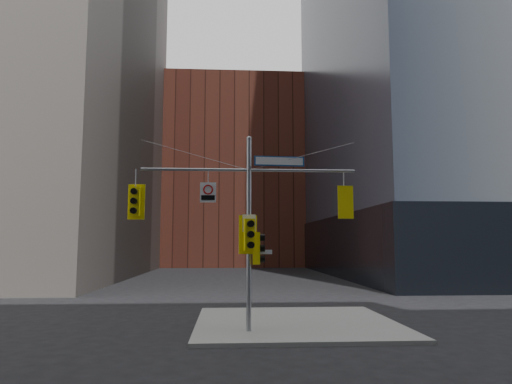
{
  "coord_description": "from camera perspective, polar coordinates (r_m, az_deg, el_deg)",
  "views": [
    {
      "loc": [
        -0.76,
        -14.81,
        3.26
      ],
      "look_at": [
        0.26,
        2.0,
        5.18
      ],
      "focal_mm": 32.0,
      "sensor_mm": 36.0,
      "label": 1
    }
  ],
  "objects": [
    {
      "name": "traffic_light_west_arm",
      "position": [
        17.23,
        -14.87,
        -1.15
      ],
      "size": [
        0.62,
        0.51,
        1.31
      ],
      "rotation": [
        0.0,
        0.0,
        -0.06
      ],
      "color": "#FFE80D",
      "rests_on": "ground"
    },
    {
      "name": "signal_assembly",
      "position": [
        16.86,
        -0.89,
        -2.56
      ],
      "size": [
        8.0,
        0.8,
        7.3
      ],
      "color": "gray",
      "rests_on": "ground"
    },
    {
      "name": "traffic_light_pole_front",
      "position": [
        16.56,
        -0.86,
        -5.33
      ],
      "size": [
        0.67,
        0.61,
        1.41
      ],
      "rotation": [
        0.0,
        0.0,
        0.21
      ],
      "color": "#FFE80D",
      "rests_on": "ground"
    },
    {
      "name": "street_blade_ew",
      "position": [
        16.86,
        0.64,
        -7.51
      ],
      "size": [
        0.82,
        0.11,
        0.16
      ],
      "rotation": [
        0.0,
        0.0,
        0.1
      ],
      "color": "silver",
      "rests_on": "ground"
    },
    {
      "name": "regulatory_sign_pole",
      "position": [
        16.72,
        -0.87,
        -3.97
      ],
      "size": [
        0.48,
        0.09,
        0.64
      ],
      "rotation": [
        0.0,
        0.0,
        0.13
      ],
      "color": "silver",
      "rests_on": "ground"
    },
    {
      "name": "brick_midrise",
      "position": [
        73.6,
        -2.85,
        1.91
      ],
      "size": [
        26.0,
        20.0,
        28.0
      ],
      "primitive_type": "cube",
      "color": "brown",
      "rests_on": "ground"
    },
    {
      "name": "regulatory_sign_arm",
      "position": [
        16.91,
        -6.01,
        0.04
      ],
      "size": [
        0.59,
        0.06,
        0.74
      ],
      "rotation": [
        0.0,
        0.0,
        -0.01
      ],
      "color": "silver",
      "rests_on": "ground"
    },
    {
      "name": "street_blade_ns",
      "position": [
        17.28,
        -0.97,
        -8.08
      ],
      "size": [
        0.12,
        0.8,
        0.16
      ],
      "rotation": [
        0.0,
        0.0,
        -0.11
      ],
      "color": "#145926",
      "rests_on": "ground"
    },
    {
      "name": "podium_ne",
      "position": [
        54.94,
        28.26,
        -6.0
      ],
      "size": [
        36.4,
        36.4,
        6.0
      ],
      "primitive_type": "cube",
      "color": "black",
      "rests_on": "ground"
    },
    {
      "name": "sidewalk_corner",
      "position": [
        19.28,
        4.99,
        -15.98
      ],
      "size": [
        8.0,
        8.0,
        0.15
      ],
      "primitive_type": "cube",
      "color": "gray",
      "rests_on": "ground"
    },
    {
      "name": "street_sign_blade",
      "position": [
        17.19,
        2.94,
        3.87
      ],
      "size": [
        1.91,
        0.18,
        0.37
      ],
      "rotation": [
        0.0,
        0.0,
        0.07
      ],
      "color": "navy",
      "rests_on": "ground"
    },
    {
      "name": "traffic_light_pole_side",
      "position": [
        16.84,
        0.23,
        -7.04
      ],
      "size": [
        0.47,
        0.4,
        1.17
      ],
      "rotation": [
        0.0,
        0.0,
        1.48
      ],
      "color": "#FFE80D",
      "rests_on": "ground"
    },
    {
      "name": "traffic_light_east_arm",
      "position": [
        17.42,
        10.97,
        -1.31
      ],
      "size": [
        0.59,
        0.47,
        1.23
      ],
      "rotation": [
        0.0,
        0.0,
        3.18
      ],
      "color": "#FFE80D",
      "rests_on": "ground"
    },
    {
      "name": "ground",
      "position": [
        15.18,
        -0.56,
        -18.89
      ],
      "size": [
        160.0,
        160.0,
        0.0
      ],
      "primitive_type": "plane",
      "color": "black",
      "rests_on": "ground"
    }
  ]
}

